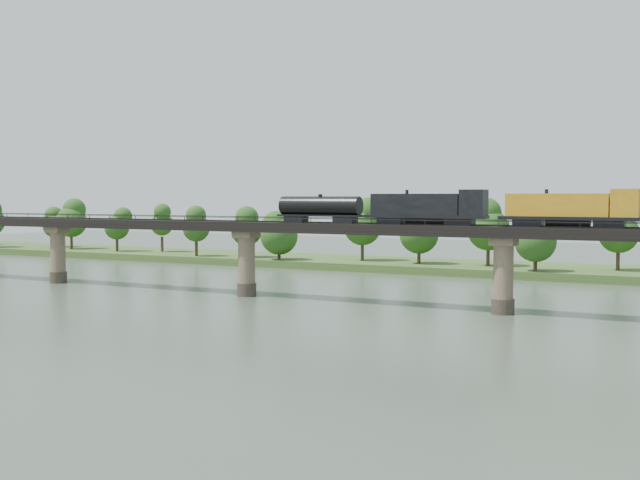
% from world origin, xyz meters
% --- Properties ---
extents(ground, '(400.00, 400.00, 0.00)m').
position_xyz_m(ground, '(0.00, 0.00, 0.00)').
color(ground, '#384637').
rests_on(ground, ground).
extents(far_bank, '(300.00, 24.00, 1.60)m').
position_xyz_m(far_bank, '(0.00, 85.00, 0.80)').
color(far_bank, '#365221').
rests_on(far_bank, ground).
extents(bridge, '(236.00, 30.00, 11.50)m').
position_xyz_m(bridge, '(0.00, 30.00, 5.46)').
color(bridge, '#473A2D').
rests_on(bridge, ground).
extents(bridge_superstructure, '(220.00, 4.90, 0.75)m').
position_xyz_m(bridge_superstructure, '(0.00, 30.00, 11.79)').
color(bridge_superstructure, black).
rests_on(bridge_superstructure, bridge).
extents(far_treeline, '(289.06, 17.54, 13.60)m').
position_xyz_m(far_treeline, '(-8.21, 80.52, 8.83)').
color(far_treeline, '#382619').
rests_on(far_treeline, far_bank).
extents(freight_train, '(69.52, 2.71, 4.79)m').
position_xyz_m(freight_train, '(41.94, 30.00, 13.79)').
color(freight_train, black).
rests_on(freight_train, bridge).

